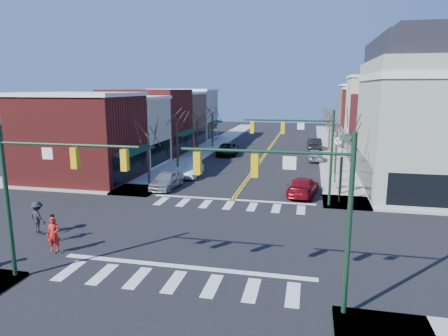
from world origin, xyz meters
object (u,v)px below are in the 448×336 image
Objects in this scene: lamppost_midblock at (336,152)px; pedestrian_red_a at (54,234)px; car_right_mid at (314,155)px; car_right_near at (303,186)px; pedestrian_dark_b at (38,217)px; car_left_mid at (192,170)px; car_left_far at (228,149)px; pedestrian_dark_a at (53,226)px; lamppost_corner at (341,166)px; car_right_far at (314,144)px; victorian_corner at (442,113)px; car_left_near at (167,179)px.

lamppost_midblock is 2.30× the size of pedestrian_red_a.
car_right_mid is (-1.80, 11.67, -2.22)m from lamppost_midblock.
pedestrian_dark_b reaches higher than car_right_near.
car_left_far reaches higher than car_left_mid.
pedestrian_dark_a is at bearing 51.92° from car_right_near.
car_left_mid is at bearing 154.59° from lamppost_corner.
car_right_near is 1.01× the size of car_right_far.
victorian_corner is 22.84m from car_left_mid.
pedestrian_dark_a is (-2.91, -18.02, 0.24)m from car_left_mid.
lamppost_midblock is 13.93m from car_left_mid.
car_left_mid is 24.08m from car_right_far.
car_right_near is 2.74× the size of pedestrian_red_a.
pedestrian_dark_a is at bearing 112.30° from pedestrian_red_a.
pedestrian_dark_b is (-2.70, 2.31, 0.02)m from pedestrian_red_a.
pedestrian_red_a is (-13.70, -31.20, 0.35)m from car_right_mid.
lamppost_corner is at bearing -90.00° from lamppost_midblock.
pedestrian_dark_b is (-1.55, 0.77, 0.20)m from pedestrian_dark_a.
car_right_far reaches higher than car_left_near.
pedestrian_dark_a reaches higher than car_left_near.
car_right_mid is at bearing 43.28° from car_left_mid.
car_right_far is (11.94, 20.91, 0.17)m from car_left_mid.
car_right_mid is 2.26× the size of pedestrian_dark_b.
car_left_near is 0.84× the size of car_left_far.
car_right_mid is at bearing 125.10° from pedestrian_dark_a.
car_right_far reaches higher than car_left_far.
victorian_corner is 9.10m from lamppost_midblock.
car_left_far is at bearing 87.51° from car_left_near.
pedestrian_red_a is at bearing -139.94° from lamppost_corner.
car_right_far reaches higher than pedestrian_dark_a.
lamppost_corner is 15.38m from car_left_mid.
car_right_far is 2.65× the size of pedestrian_dark_b.
car_right_far is at bearing 59.28° from car_left_mid.
lamppost_corner is 0.93× the size of car_left_near.
lamppost_corner is at bearing -61.13° from car_left_far.
pedestrian_red_a is at bearing 57.50° from car_right_near.
car_left_far is at bearing -53.05° from car_right_near.
lamppost_corner reaches higher than pedestrian_dark_b.
lamppost_midblock is 12.01m from car_right_mid.
car_right_near is at bearing -159.76° from victorian_corner.
car_right_mid is (-10.10, 12.17, -5.91)m from victorian_corner.
car_left_mid is (0.86, 4.82, -0.12)m from car_left_near.
car_right_mid is (-1.80, 18.17, -2.22)m from lamppost_corner.
car_right_far is (-1.80, 27.44, -2.12)m from lamppost_corner.
car_left_mid is at bearing 178.63° from victorian_corner.
car_left_near is at bearing 142.87° from pedestrian_dark_a.
car_right_far is (0.99, 25.53, 0.09)m from car_right_near.
car_left_mid is 16.67m from car_right_mid.
victorian_corner reaches higher than lamppost_corner.
car_left_far reaches higher than car_right_near.
victorian_corner is 30.98m from pedestrian_red_a.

